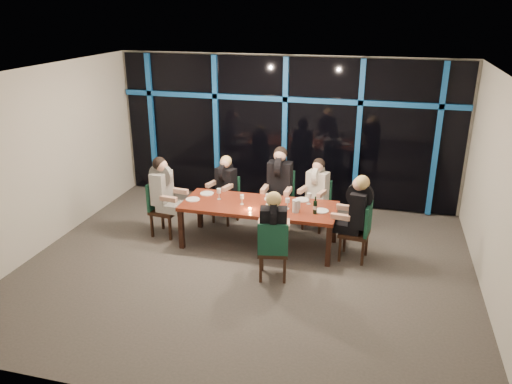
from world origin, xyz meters
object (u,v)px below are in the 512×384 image
chair_far_left (228,196)px  diner_near_mid (274,222)px  diner_far_left (225,180)px  diner_far_right (317,184)px  chair_far_right (318,201)px  water_pitcher (296,206)px  chair_near_mid (273,248)px  diner_end_left (163,185)px  diner_end_right (357,205)px  chair_end_left (161,205)px  diner_far_mid (279,176)px  chair_far_mid (280,195)px  wine_bottle (315,207)px  dining_table (259,208)px  chair_end_right (360,229)px

chair_far_left → diner_near_mid: 2.31m
diner_far_left → diner_far_right: size_ratio=0.97×
chair_far_right → water_pitcher: 1.22m
chair_near_mid → water_pitcher: bearing=-110.8°
chair_near_mid → diner_end_left: (-2.21, 1.06, 0.41)m
diner_end_right → diner_near_mid: size_ratio=1.03×
chair_end_left → diner_end_right: 3.44m
diner_far_mid → diner_end_right: diner_far_mid is taller
diner_far_left → water_pitcher: (1.51, -0.95, 0.01)m
chair_far_mid → water_pitcher: 1.24m
chair_end_left → diner_end_right: size_ratio=1.03×
chair_far_left → chair_near_mid: size_ratio=0.92×
diner_near_mid → water_pitcher: (0.18, 0.83, -0.06)m
diner_far_left → wine_bottle: 2.05m
dining_table → chair_end_left: 1.81m
chair_far_mid → wine_bottle: 1.38m
wine_bottle → water_pitcher: 0.31m
chair_end_left → diner_near_mid: diner_near_mid is taller
diner_far_left → chair_end_left: bearing=-123.0°
diner_far_right → water_pitcher: size_ratio=4.24×
chair_far_mid → chair_near_mid: size_ratio=1.08×
chair_end_right → chair_far_right: bearing=-136.1°
diner_far_mid → chair_far_right: bearing=13.2°
chair_end_right → diner_far_left: size_ratio=1.14×
chair_end_left → chair_near_mid: 2.53m
wine_bottle → diner_far_right: bearing=96.7°
diner_end_left → water_pitcher: diner_end_left is taller
diner_end_right → wine_bottle: (-0.65, -0.05, -0.08)m
diner_far_left → diner_end_right: bearing=-2.9°
chair_far_right → chair_end_right: bearing=-35.6°
dining_table → diner_end_right: 1.63m
dining_table → chair_far_right: bearing=49.2°
diner_end_right → diner_near_mid: bearing=-45.0°
chair_far_left → chair_end_left: 1.30m
diner_end_right → water_pitcher: bearing=-79.1°
diner_end_right → water_pitcher: (-0.96, -0.07, -0.08)m
chair_end_left → chair_near_mid: chair_end_left is taller
chair_far_right → diner_end_left: 2.81m
diner_end_right → water_pitcher: 0.96m
chair_end_left → chair_end_right: 3.50m
chair_end_left → diner_near_mid: bearing=-107.2°
dining_table → diner_far_mid: bearing=79.3°
diner_far_left → diner_end_right: size_ratio=0.90×
chair_far_left → chair_end_left: size_ratio=0.90×
chair_far_left → chair_far_mid: 1.01m
wine_bottle → chair_near_mid: bearing=-117.2°
chair_near_mid → diner_far_mid: bearing=-90.8°
dining_table → diner_far_left: bearing=137.1°
chair_far_left → chair_far_right: chair_far_right is taller
wine_bottle → diner_far_mid: bearing=128.8°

